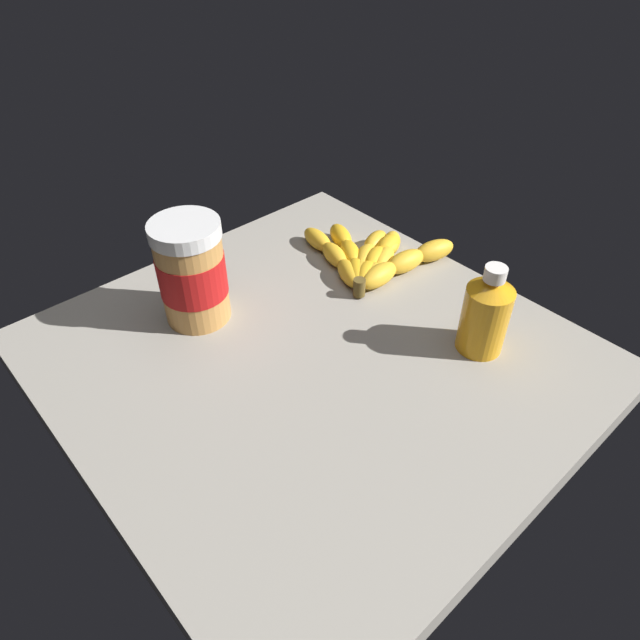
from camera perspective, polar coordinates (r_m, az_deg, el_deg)
ground_plane at (r=83.35cm, az=-0.74°, el=-4.23°), size 70.70×67.77×4.22cm
banana_bunch at (r=98.13cm, az=5.15°, el=6.23°), size 23.11×22.72×3.59cm
peanut_butter_jar at (r=85.19cm, az=-12.77°, el=4.70°), size 10.21×10.21×16.34cm
honey_bottle at (r=81.89cm, az=16.34°, el=0.65°), size 6.65×6.65×13.94cm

